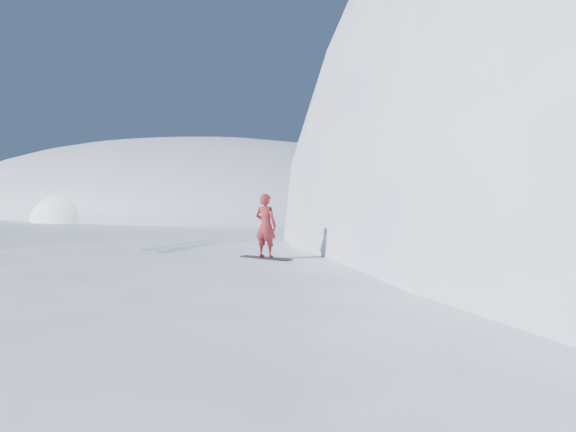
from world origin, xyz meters
name	(u,v)px	position (x,y,z in m)	size (l,w,h in m)	color
ground	(110,360)	(0.00, 0.00, 0.00)	(400.00, 400.00, 0.00)	white
near_ridge	(223,339)	(1.00, 3.00, 0.00)	(36.00, 28.00, 4.80)	white
far_ridge_a	(167,210)	(-70.00, 60.00, 0.00)	(120.00, 70.00, 28.00)	white
far_ridge_c	(411,207)	(-40.00, 110.00, 0.00)	(140.00, 90.00, 36.00)	white
wind_bumps	(163,337)	(-0.56, 2.12, 0.00)	(16.00, 14.40, 1.00)	white
snowboard	(266,258)	(2.34, 3.30, 2.41)	(1.51, 0.28, 0.03)	black
snowboarder	(266,225)	(2.34, 3.30, 3.29)	(0.63, 0.41, 1.72)	maroon
vapor_plume	(67,221)	(-53.08, 29.02, 0.00)	(10.41, 8.33, 7.29)	white
board_tracks	(207,242)	(-1.94, 5.24, 2.42)	(1.93, 5.93, 0.04)	silver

